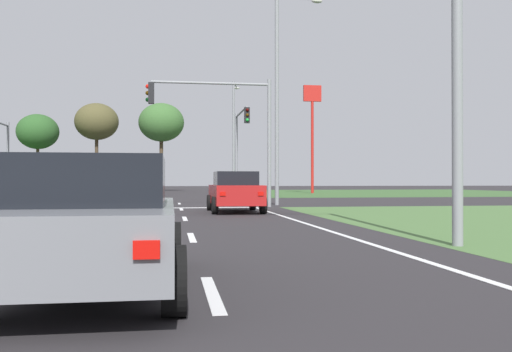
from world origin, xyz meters
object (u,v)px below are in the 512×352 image
(car_blue_eighth, at_px, (124,185))
(traffic_signal_near_right, at_px, (225,117))
(street_lamp_third, at_px, (234,131))
(car_grey_fifth, at_px, (95,222))
(treeline_fourth, at_px, (161,123))
(traffic_signal_far_left, at_px, (0,144))
(car_maroon_fourth, at_px, (99,187))
(street_lamp_second, at_px, (280,89))
(fastfood_pole_sign, at_px, (312,114))
(pedestrian_at_median, at_px, (134,181))
(treeline_second, at_px, (38,132))
(car_silver_second, at_px, (42,188))
(traffic_signal_far_right, at_px, (240,137))
(treeline_third, at_px, (97,122))
(car_red_sixth, at_px, (235,192))
(car_beige_seventh, at_px, (97,189))
(car_navy_third, at_px, (108,186))

(car_blue_eighth, relative_size, traffic_signal_near_right, 0.72)
(traffic_signal_near_right, xyz_separation_m, street_lamp_third, (2.87, 22.00, 1.31))
(car_grey_fifth, xyz_separation_m, treeline_fourth, (-0.28, 58.86, 7.19))
(car_grey_fifth, distance_m, traffic_signal_far_left, 32.36)
(car_maroon_fourth, relative_size, street_lamp_second, 0.40)
(street_lamp_second, xyz_separation_m, fastfood_pole_sign, (8.42, 26.24, 2.01))
(traffic_signal_near_right, bearing_deg, traffic_signal_far_left, 138.72)
(car_grey_fifth, xyz_separation_m, street_lamp_second, (6.31, 21.19, 5.11))
(traffic_signal_far_left, height_order, street_lamp_second, street_lamp_second)
(pedestrian_at_median, distance_m, treeline_second, 23.11)
(car_silver_second, bearing_deg, traffic_signal_near_right, 49.28)
(car_silver_second, xyz_separation_m, traffic_signal_near_right, (9.96, -8.57, 3.34))
(car_maroon_fourth, bearing_deg, traffic_signal_far_right, 148.61)
(car_grey_fifth, relative_size, treeline_third, 0.45)
(car_red_sixth, height_order, car_beige_seventh, car_red_sixth)
(pedestrian_at_median, distance_m, treeline_third, 22.35)
(street_lamp_third, bearing_deg, traffic_signal_far_right, -94.20)
(car_maroon_fourth, height_order, street_lamp_second, street_lamp_second)
(traffic_signal_near_right, distance_m, fastfood_pole_sign, 30.69)
(car_red_sixth, relative_size, car_beige_seventh, 1.03)
(traffic_signal_far_right, distance_m, treeline_second, 32.20)
(car_beige_seventh, bearing_deg, car_silver_second, -135.67)
(traffic_signal_far_left, xyz_separation_m, treeline_fourth, (9.55, 28.15, 4.41))
(street_lamp_second, relative_size, street_lamp_third, 1.09)
(car_navy_third, bearing_deg, street_lamp_third, 177.47)
(car_maroon_fourth, height_order, treeline_third, treeline_third)
(traffic_signal_near_right, bearing_deg, car_maroon_fourth, 114.34)
(car_silver_second, distance_m, traffic_signal_far_right, 12.74)
(car_beige_seventh, relative_size, traffic_signal_far_left, 0.81)
(car_silver_second, xyz_separation_m, pedestrian_at_median, (4.67, 9.23, 0.36))
(car_maroon_fourth, bearing_deg, car_silver_second, 75.35)
(street_lamp_third, relative_size, pedestrian_at_median, 5.66)
(traffic_signal_far_right, bearing_deg, street_lamp_third, 85.80)
(car_maroon_fourth, xyz_separation_m, fastfood_pole_sign, (19.15, 11.15, 7.09))
(traffic_signal_far_right, relative_size, street_lamp_second, 0.56)
(pedestrian_at_median, bearing_deg, car_red_sixth, 171.71)
(fastfood_pole_sign, relative_size, treeline_third, 1.08)
(car_grey_fifth, relative_size, car_beige_seventh, 1.08)
(traffic_signal_far_right, bearing_deg, treeline_second, 125.69)
(car_red_sixth, height_order, pedestrian_at_median, pedestrian_at_median)
(traffic_signal_far_right, xyz_separation_m, street_lamp_second, (0.93, -9.10, 1.70))
(car_navy_third, height_order, treeline_second, treeline_second)
(car_silver_second, distance_m, car_navy_third, 14.08)
(car_navy_third, xyz_separation_m, treeline_second, (-8.97, 14.73, 5.71))
(car_silver_second, distance_m, car_blue_eighth, 31.37)
(traffic_signal_far_right, height_order, treeline_fourth, treeline_fourth)
(car_navy_third, bearing_deg, fastfood_pole_sign, -163.19)
(car_blue_eighth, distance_m, pedestrian_at_median, 22.22)
(traffic_signal_near_right, distance_m, traffic_signal_far_left, 17.48)
(traffic_signal_far_right, bearing_deg, car_navy_third, 130.71)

